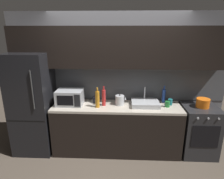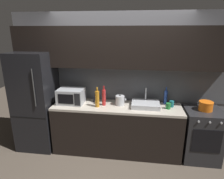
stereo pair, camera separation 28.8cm
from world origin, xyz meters
TOP-DOWN VIEW (x-y plane):
  - back_wall at (0.00, 1.20)m, footprint 4.01×0.44m
  - counter_run at (0.00, 0.90)m, footprint 2.27×0.60m
  - refrigerator at (-1.51, 0.90)m, footprint 0.68×0.69m
  - oven_range at (1.47, 0.90)m, footprint 0.60×0.62m
  - microwave at (-0.83, 0.92)m, footprint 0.46×0.35m
  - sink_basin at (0.50, 0.93)m, footprint 0.48×0.38m
  - kettle at (0.05, 0.95)m, footprint 0.19×0.16m
  - wine_bottle_amber at (-0.33, 0.81)m, footprint 0.07×0.07m
  - wine_bottle_blue at (0.86, 1.12)m, footprint 0.06×0.06m
  - wine_bottle_red at (-0.23, 0.90)m, footprint 0.07×0.07m
  - mug_dark at (-0.40, 1.04)m, footprint 0.09×0.09m
  - mug_green at (0.88, 0.88)m, footprint 0.08×0.08m
  - mug_teal at (0.95, 0.98)m, footprint 0.08×0.08m
  - cooking_pot at (1.49, 0.90)m, footprint 0.22×0.22m

SIDE VIEW (x-z plane):
  - counter_run at x=0.00m, z-range 0.00..0.90m
  - oven_range at x=1.47m, z-range 0.00..0.90m
  - refrigerator at x=-1.51m, z-range 0.00..1.82m
  - sink_basin at x=0.50m, z-range 0.79..1.09m
  - mug_green at x=0.88m, z-range 0.90..1.00m
  - mug_teal at x=0.95m, z-range 0.90..1.01m
  - mug_dark at x=-0.40m, z-range 0.90..1.01m
  - cooking_pot at x=1.49m, z-range 0.90..1.05m
  - kettle at x=0.05m, z-range 0.89..1.08m
  - wine_bottle_blue at x=0.86m, z-range 0.87..1.19m
  - microwave at x=-0.83m, z-range 0.90..1.17m
  - wine_bottle_amber at x=-0.33m, z-range 0.87..1.22m
  - wine_bottle_red at x=-0.23m, z-range 0.87..1.23m
  - back_wall at x=0.00m, z-range 0.30..2.80m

